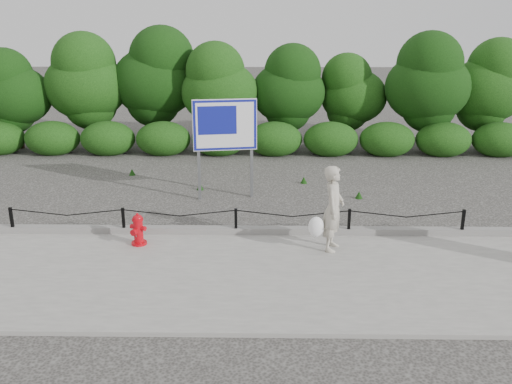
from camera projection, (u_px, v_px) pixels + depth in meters
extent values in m
plane|color=#2D2B28|center=(236.00, 237.00, 12.09)|extent=(90.00, 90.00, 0.00)
cube|color=gray|center=(231.00, 276.00, 10.17)|extent=(14.00, 4.00, 0.08)
cube|color=slate|center=(236.00, 230.00, 12.09)|extent=(14.00, 0.22, 0.14)
cube|color=black|center=(12.00, 220.00, 12.05)|extent=(0.06, 0.06, 0.60)
cube|color=black|center=(123.00, 221.00, 12.01)|extent=(0.06, 0.06, 0.60)
cube|color=black|center=(236.00, 221.00, 11.97)|extent=(0.06, 0.06, 0.60)
cube|color=black|center=(349.00, 222.00, 11.94)|extent=(0.06, 0.06, 0.60)
cube|color=black|center=(463.00, 223.00, 11.90)|extent=(0.06, 0.06, 0.60)
cylinder|color=black|center=(66.00, 211.00, 11.96)|extent=(2.50, 0.02, 0.02)
cylinder|color=black|center=(179.00, 212.00, 11.92)|extent=(2.50, 0.02, 0.02)
cylinder|color=black|center=(293.00, 212.00, 11.89)|extent=(2.50, 0.02, 0.02)
cylinder|color=black|center=(407.00, 213.00, 11.85)|extent=(2.50, 0.02, 0.02)
cylinder|color=black|center=(19.00, 125.00, 20.13)|extent=(0.18, 0.18, 1.79)
ellipsoid|color=#1C5012|center=(15.00, 91.00, 19.74)|extent=(2.65, 2.30, 2.87)
cylinder|color=black|center=(89.00, 119.00, 20.43)|extent=(0.18, 0.18, 2.06)
ellipsoid|color=#1C5012|center=(85.00, 81.00, 19.99)|extent=(3.05, 2.64, 3.30)
cylinder|color=black|center=(157.00, 116.00, 20.76)|extent=(0.18, 0.18, 2.17)
ellipsoid|color=#1C5012|center=(155.00, 76.00, 20.30)|extent=(3.21, 2.77, 3.47)
cylinder|color=black|center=(220.00, 124.00, 20.00)|extent=(0.18, 0.18, 1.91)
ellipsoid|color=#1C5012|center=(220.00, 87.00, 19.60)|extent=(2.82, 2.44, 3.05)
cylinder|color=black|center=(288.00, 123.00, 20.35)|extent=(0.18, 0.18, 1.86)
ellipsoid|color=#1C5012|center=(288.00, 88.00, 19.96)|extent=(2.76, 2.38, 2.98)
cylinder|color=black|center=(352.00, 123.00, 20.73)|extent=(0.18, 0.18, 1.69)
ellipsoid|color=#1C5012|center=(354.00, 92.00, 20.37)|extent=(2.50, 2.16, 2.70)
cylinder|color=black|center=(424.00, 122.00, 19.87)|extent=(0.18, 0.18, 2.08)
ellipsoid|color=#1C5012|center=(428.00, 82.00, 19.42)|extent=(3.08, 2.66, 3.33)
cylinder|color=black|center=(483.00, 122.00, 20.23)|extent=(0.18, 0.18, 1.96)
ellipsoid|color=#1C5012|center=(488.00, 85.00, 19.81)|extent=(2.91, 2.51, 3.14)
cylinder|color=#BF0711|center=(139.00, 243.00, 11.51)|extent=(0.43, 0.43, 0.05)
cylinder|color=#BF0711|center=(138.00, 231.00, 11.43)|extent=(0.26, 0.26, 0.49)
cylinder|color=#BF0711|center=(138.00, 219.00, 11.35)|extent=(0.31, 0.31, 0.05)
ellipsoid|color=#BF0711|center=(137.00, 218.00, 11.34)|extent=(0.27, 0.27, 0.16)
cylinder|color=#BF0711|center=(137.00, 214.00, 11.31)|extent=(0.07, 0.07, 0.05)
cylinder|color=#BF0711|center=(133.00, 226.00, 11.46)|extent=(0.12, 0.13, 0.10)
cylinder|color=#BF0711|center=(143.00, 228.00, 11.35)|extent=(0.12, 0.13, 0.10)
cylinder|color=#BF0711|center=(134.00, 232.00, 11.30)|extent=(0.17, 0.15, 0.14)
cylinder|color=slate|center=(136.00, 235.00, 11.33)|extent=(0.01, 0.05, 0.11)
imported|color=#B3AA99|center=(333.00, 208.00, 11.01)|extent=(0.59, 0.75, 1.79)
ellipsoid|color=white|center=(316.00, 227.00, 10.98)|extent=(0.32, 0.25, 0.43)
cube|color=slate|center=(198.00, 151.00, 14.24)|extent=(0.09, 0.09, 2.69)
cube|color=slate|center=(251.00, 149.00, 14.45)|extent=(0.09, 0.09, 2.69)
cube|color=white|center=(225.00, 125.00, 14.09)|extent=(1.67, 0.34, 1.34)
cube|color=navy|center=(225.00, 125.00, 14.06)|extent=(1.63, 0.28, 1.30)
cube|color=navy|center=(217.00, 120.00, 13.98)|extent=(1.00, 0.17, 0.74)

